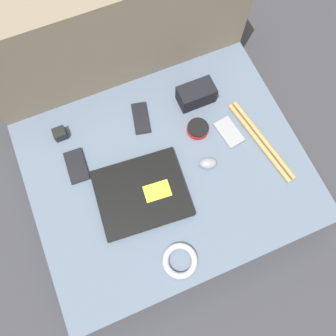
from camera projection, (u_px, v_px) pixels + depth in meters
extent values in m
plane|color=#38383D|center=(168.00, 182.00, 1.32)|extent=(8.00, 8.00, 0.00)
cube|color=slate|center=(168.00, 176.00, 1.25)|extent=(0.98, 0.79, 0.16)
cube|color=#7F705B|center=(116.00, 43.00, 1.21)|extent=(0.98, 0.20, 0.55)
cube|color=black|center=(142.00, 193.00, 1.13)|extent=(0.33, 0.28, 0.03)
cube|color=yellow|center=(157.00, 191.00, 1.12)|extent=(0.09, 0.07, 0.00)
ellipsoid|color=gray|center=(208.00, 163.00, 1.17)|extent=(0.07, 0.06, 0.03)
cylinder|color=red|center=(198.00, 129.00, 1.21)|extent=(0.08, 0.08, 0.02)
cylinder|color=black|center=(198.00, 127.00, 1.20)|extent=(0.08, 0.08, 0.01)
cube|color=#99999E|center=(229.00, 132.00, 1.21)|extent=(0.08, 0.12, 0.01)
cube|color=black|center=(77.00, 166.00, 1.17)|extent=(0.07, 0.13, 0.01)
cube|color=black|center=(141.00, 118.00, 1.23)|extent=(0.08, 0.14, 0.01)
cube|color=black|center=(196.00, 95.00, 1.23)|extent=(0.14, 0.08, 0.08)
cube|color=black|center=(60.00, 134.00, 1.20)|extent=(0.04, 0.04, 0.04)
torus|color=#B2B2B7|center=(180.00, 261.00, 1.07)|extent=(0.12, 0.12, 0.02)
cylinder|color=tan|center=(259.00, 142.00, 1.20)|extent=(0.08, 0.36, 0.02)
cylinder|color=tan|center=(263.00, 139.00, 1.20)|extent=(0.08, 0.36, 0.02)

